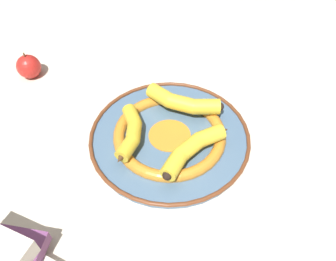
{
  "coord_description": "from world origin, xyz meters",
  "views": [
    {
      "loc": [
        -0.19,
        -0.46,
        0.61
      ],
      "look_at": [
        -0.0,
        0.02,
        0.03
      ],
      "focal_mm": 35.0,
      "sensor_mm": 36.0,
      "label": 1
    }
  ],
  "objects_px": {
    "decorative_bowl": "(168,136)",
    "apple": "(29,67)",
    "banana_b": "(193,148)",
    "banana_c": "(131,133)",
    "banana_a": "(181,101)"
  },
  "relations": [
    {
      "from": "banana_b",
      "to": "banana_c",
      "type": "bearing_deg",
      "value": -61.85
    },
    {
      "from": "decorative_bowl",
      "to": "banana_c",
      "type": "bearing_deg",
      "value": 172.6
    },
    {
      "from": "decorative_bowl",
      "to": "banana_b",
      "type": "xyz_separation_m",
      "value": [
        0.03,
        -0.08,
        0.04
      ]
    },
    {
      "from": "banana_a",
      "to": "banana_c",
      "type": "relative_size",
      "value": 1.02
    },
    {
      "from": "decorative_bowl",
      "to": "apple",
      "type": "distance_m",
      "value": 0.47
    },
    {
      "from": "decorative_bowl",
      "to": "banana_b",
      "type": "height_order",
      "value": "banana_b"
    },
    {
      "from": "banana_b",
      "to": "apple",
      "type": "xyz_separation_m",
      "value": [
        -0.31,
        0.46,
        -0.02
      ]
    },
    {
      "from": "banana_b",
      "to": "decorative_bowl",
      "type": "bearing_deg",
      "value": -94.39
    },
    {
      "from": "banana_a",
      "to": "banana_b",
      "type": "distance_m",
      "value": 0.15
    },
    {
      "from": "apple",
      "to": "banana_c",
      "type": "bearing_deg",
      "value": -61.83
    },
    {
      "from": "decorative_bowl",
      "to": "banana_c",
      "type": "relative_size",
      "value": 2.36
    },
    {
      "from": "banana_b",
      "to": "banana_a",
      "type": "bearing_deg",
      "value": -125.39
    },
    {
      "from": "decorative_bowl",
      "to": "banana_a",
      "type": "xyz_separation_m",
      "value": [
        0.06,
        0.06,
        0.04
      ]
    },
    {
      "from": "banana_a",
      "to": "banana_c",
      "type": "xyz_separation_m",
      "value": [
        -0.15,
        -0.05,
        -0.0
      ]
    },
    {
      "from": "banana_c",
      "to": "apple",
      "type": "height_order",
      "value": "apple"
    }
  ]
}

